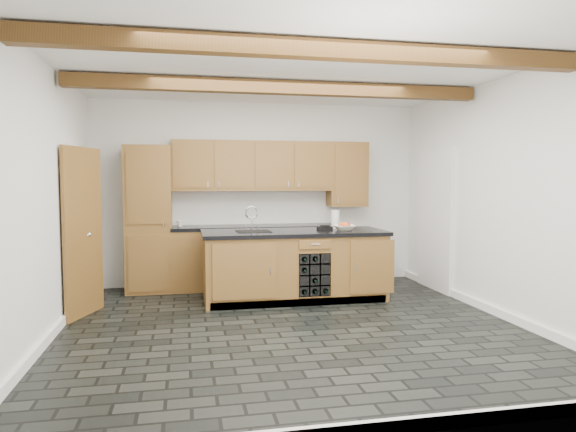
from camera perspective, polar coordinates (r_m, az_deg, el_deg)
The scene contains 10 objects.
ground at distance 5.78m, azimuth 0.41°, elevation -12.17°, with size 5.00×5.00×0.00m, color black.
room_shell at distance 6.06m, azimuth -1.40°, elevation 3.20°, with size 5.01×5.00×5.00m.
back_cabinetry at distance 7.74m, azimuth -5.70°, elevation -0.70°, with size 3.65×0.62×2.20m.
island at distance 6.97m, azimuth 0.73°, elevation -5.47°, with size 2.48×0.96×0.93m.
faucet at distance 6.86m, azimuth -3.91°, elevation -1.42°, with size 0.45×0.40×0.34m.
kitchen_scale at distance 7.08m, azimuth 4.10°, elevation -1.29°, with size 0.21×0.13×0.06m.
fruit_bowl at distance 7.01m, azimuth 6.26°, elevation -1.30°, with size 0.29×0.29×0.07m, color silver.
fruit_cluster at distance 7.00m, azimuth 6.26°, elevation -0.98°, with size 0.16×0.17×0.07m.
paper_towel at distance 7.29m, azimuth 5.28°, elevation -0.36°, with size 0.12×0.12×0.26m, color white.
mug at distance 7.69m, azimuth -11.93°, elevation -0.82°, with size 0.10×0.10×0.09m, color white.
Camera 1 is at (-1.13, -5.44, 1.61)m, focal length 32.00 mm.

